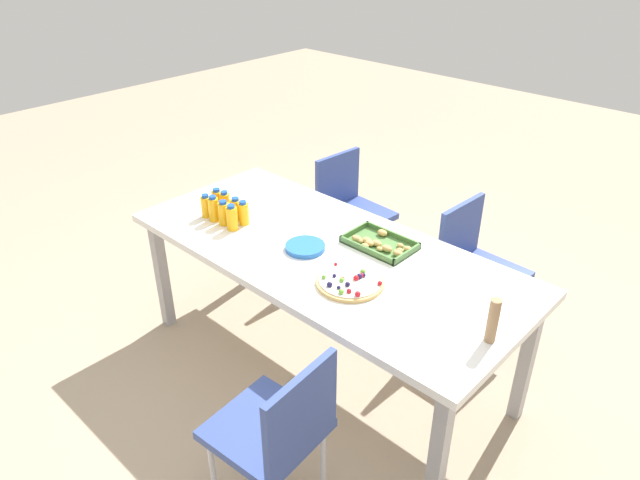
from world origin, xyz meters
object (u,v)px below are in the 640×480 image
party_table (325,260)px  chair_near_right (279,428)px  juice_bottle_1 (214,209)px  chair_far_right (475,262)px  cardboard_tube (493,321)px  fruit_pizza (350,281)px  chair_far_left (349,205)px  napkin_stack (248,204)px  juice_bottle_3 (232,218)px  juice_bottle_4 (217,201)px  plate_stack (305,247)px  juice_bottle_6 (236,210)px  juice_bottle_0 (206,206)px  juice_bottle_5 (225,204)px  juice_bottle_2 (224,213)px  snack_tray (380,244)px  juice_bottle_7 (244,213)px

party_table → chair_near_right: bearing=-58.3°
juice_bottle_1 → chair_far_right: bearing=41.9°
chair_near_right → cardboard_tube: (0.46, 0.71, 0.35)m
fruit_pizza → chair_far_left: bearing=130.4°
napkin_stack → juice_bottle_3: bearing=-56.6°
juice_bottle_1 → juice_bottle_4: (-0.07, 0.08, -0.00)m
fruit_pizza → plate_stack: size_ratio=1.55×
chair_far_right → plate_stack: size_ratio=4.17×
juice_bottle_6 → napkin_stack: juice_bottle_6 is taller
juice_bottle_0 → cardboard_tube: size_ratio=0.68×
juice_bottle_4 → juice_bottle_5: (0.07, 0.00, 0.00)m
juice_bottle_2 → juice_bottle_6: 0.08m
juice_bottle_4 → snack_tray: size_ratio=0.41×
juice_bottle_5 → juice_bottle_4: bearing=-178.8°
napkin_stack → juice_bottle_4: bearing=-109.5°
juice_bottle_7 → plate_stack: 0.43m
juice_bottle_5 → cardboard_tube: 1.59m
juice_bottle_7 → juice_bottle_6: bearing=178.2°
chair_far_left → juice_bottle_2: (-0.01, -1.02, 0.32)m
chair_far_left → chair_far_right: bearing=90.0°
juice_bottle_0 → juice_bottle_1: juice_bottle_1 is taller
juice_bottle_1 → cardboard_tube: (1.59, 0.10, 0.03)m
juice_bottle_1 → fruit_pizza: size_ratio=0.47×
party_table → snack_tray: size_ratio=5.98×
chair_far_left → snack_tray: bearing=53.1°
chair_far_left → cardboard_tube: cardboard_tube is taller
juice_bottle_2 → plate_stack: 0.51m
plate_stack → fruit_pizza: bearing=-12.7°
juice_bottle_4 → juice_bottle_7: 0.21m
juice_bottle_3 → juice_bottle_4: (-0.22, 0.07, -0.00)m
juice_bottle_6 → cardboard_tube: 1.51m
juice_bottle_0 → chair_far_left: bearing=81.6°
snack_tray → juice_bottle_6: bearing=-157.7°
fruit_pizza → party_table: bearing=152.3°
chair_far_right → juice_bottle_3: bearing=-41.2°
chair_far_left → juice_bottle_2: bearing=3.5°
chair_far_left → juice_bottle_6: 1.00m
juice_bottle_6 → cardboard_tube: cardboard_tube is taller
party_table → juice_bottle_0: size_ratio=15.74×
juice_bottle_0 → juice_bottle_7: 0.23m
chair_far_left → napkin_stack: (-0.09, -0.79, 0.26)m
chair_far_left → fruit_pizza: 1.34m
party_table → juice_bottle_3: bearing=-159.5°
chair_far_right → chair_far_left: size_ratio=1.00×
juice_bottle_7 → juice_bottle_4: bearing=-178.4°
juice_bottle_7 → napkin_stack: size_ratio=0.89×
juice_bottle_2 → juice_bottle_7: 0.10m
chair_near_right → juice_bottle_3: juice_bottle_3 is taller
juice_bottle_0 → juice_bottle_3: (0.22, 0.00, 0.01)m
juice_bottle_7 → fruit_pizza: juice_bottle_7 is taller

